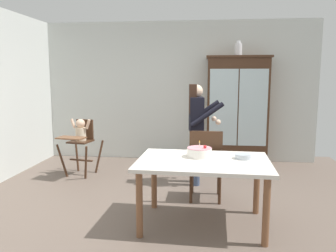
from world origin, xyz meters
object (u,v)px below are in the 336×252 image
Objects in this scene: ceramic_vase at (238,49)px; birthday_cake at (199,152)px; high_chair_with_toddler at (80,137)px; serving_bowl at (243,156)px; china_cabinet at (237,111)px; adult_person at (197,122)px; dining_table at (203,168)px; dining_chair_far_side at (206,160)px.

birthday_cake is at bearing -103.67° from ceramic_vase.
high_chair_with_toddler is 3.39× the size of birthday_cake.
china_cabinet is at bearing 86.53° from serving_bowl.
birthday_cake is (0.07, -1.30, -0.17)m from adult_person.
ceramic_vase is 1.88m from adult_person.
serving_bowl is (-0.15, -2.63, -1.37)m from ceramic_vase.
adult_person is at bearing -118.85° from china_cabinet.
dining_table is at bearing -102.05° from ceramic_vase.
high_chair_with_toddler reaches higher than serving_bowl.
dining_chair_far_side is at bearing -105.38° from ceramic_vase.
serving_bowl is at bearing -93.47° from china_cabinet.
birthday_cake reaches higher than dining_table.
birthday_cake is (-0.63, -2.60, -1.34)m from ceramic_vase.
china_cabinet reaches higher than serving_bowl.
adult_person is 1.31m from birthday_cake.
serving_bowl is (-0.16, -2.63, -0.25)m from china_cabinet.
ceramic_vase is at bearing -105.34° from dining_chair_far_side.
china_cabinet reaches higher than birthday_cake.
dining_chair_far_side is at bearing 124.13° from serving_bowl.
ceramic_vase is 1.50× the size of serving_bowl.
dining_table is (-0.58, -2.74, -1.49)m from ceramic_vase.
dining_chair_far_side reaches higher than high_chair_with_toddler.
ceramic_vase is at bearing 77.95° from dining_table.
adult_person is (1.93, -0.25, 0.31)m from high_chair_with_toddler.
ceramic_vase is 3.17m from dining_table.
dining_chair_far_side is (-0.41, 0.60, -0.21)m from serving_bowl.
adult_person is at bearing -118.47° from ceramic_vase.
birthday_cake is 0.29× the size of dining_chair_far_side.
high_chair_with_toddler is 2.66m from dining_table.
birthday_cake is 0.48m from serving_bowl.
dining_chair_far_side reaches higher than birthday_cake.
ceramic_vase is at bearing -35.80° from adult_person.
dining_chair_far_side is (0.03, 0.71, -0.09)m from dining_table.
china_cabinet reaches higher than adult_person.
china_cabinet is 2.64m from serving_bowl.
adult_person is 5.47× the size of birthday_cake.
serving_bowl is (0.43, 0.11, 0.12)m from dining_table.
dining_table is (-0.59, -2.73, -0.37)m from china_cabinet.
high_chair_with_toddler is 0.99× the size of dining_chair_far_side.
adult_person is at bearing -78.79° from dining_chair_far_side.
serving_bowl is at bearing 124.18° from dining_chair_far_side.
adult_person is (-0.70, -1.30, -1.17)m from ceramic_vase.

